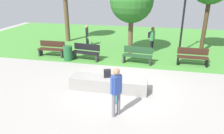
# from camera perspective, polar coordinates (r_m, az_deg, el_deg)

# --- Properties ---
(ground_plane) EXTENTS (28.00, 28.00, 0.00)m
(ground_plane) POSITION_cam_1_polar(r_m,az_deg,el_deg) (9.10, 3.21, -4.98)
(ground_plane) COLOR #9E9993
(grass_lawn) EXTENTS (26.60, 11.82, 0.01)m
(grass_lawn) POSITION_cam_1_polar(r_m,az_deg,el_deg) (16.70, 7.64, 7.19)
(grass_lawn) COLOR #478C38
(grass_lawn) RESTS_ON ground_plane
(concrete_ledge) EXTENTS (3.16, 0.77, 0.53)m
(concrete_ledge) POSITION_cam_1_polar(r_m,az_deg,el_deg) (8.61, -0.95, -4.61)
(concrete_ledge) COLOR gray
(concrete_ledge) RESTS_ON ground_plane
(backpack_on_ledge) EXTENTS (0.33, 0.28, 0.32)m
(backpack_on_ledge) POSITION_cam_1_polar(r_m,az_deg,el_deg) (8.53, -1.30, -1.75)
(backpack_on_ledge) COLOR black
(backpack_on_ledge) RESTS_ON concrete_ledge
(skater_performing_trick) EXTENTS (0.35, 0.38, 1.68)m
(skater_performing_trick) POSITION_cam_1_polar(r_m,az_deg,el_deg) (6.64, 1.15, -5.99)
(skater_performing_trick) COLOR slate
(skater_performing_trick) RESTS_ON ground_plane
(skateboard_by_ledge) EXTENTS (0.29, 0.82, 0.08)m
(skateboard_by_ledge) POSITION_cam_1_polar(r_m,az_deg,el_deg) (8.04, 1.11, -8.23)
(skateboard_by_ledge) COLOR teal
(skateboard_by_ledge) RESTS_ON ground_plane
(park_bench_near_lamppost) EXTENTS (1.65, 0.67, 0.91)m
(park_bench_near_lamppost) POSITION_cam_1_polar(r_m,az_deg,el_deg) (12.13, -7.13, 4.16)
(park_bench_near_lamppost) COLOR black
(park_bench_near_lamppost) RESTS_ON ground_plane
(park_bench_far_right) EXTENTS (1.64, 0.63, 0.91)m
(park_bench_far_right) POSITION_cam_1_polar(r_m,az_deg,el_deg) (11.56, 6.99, 3.30)
(park_bench_far_right) COLOR #1E4223
(park_bench_far_right) RESTS_ON ground_plane
(park_bench_near_path) EXTENTS (1.61, 0.50, 0.91)m
(park_bench_near_path) POSITION_cam_1_polar(r_m,az_deg,el_deg) (12.03, 21.14, 2.71)
(park_bench_near_path) COLOR #331E14
(park_bench_near_path) RESTS_ON ground_plane
(park_bench_by_oak) EXTENTS (1.60, 0.48, 0.91)m
(park_bench_by_oak) POSITION_cam_1_polar(r_m,az_deg,el_deg) (13.20, -16.17, 4.89)
(park_bench_by_oak) COLOR #331E14
(park_bench_by_oak) RESTS_ON ground_plane
(tree_leaning_ash) EXTENTS (2.58, 2.58, 4.49)m
(tree_leaning_ash) POSITION_cam_1_polar(r_m,az_deg,el_deg) (12.91, 5.39, 17.48)
(tree_leaning_ash) COLOR brown
(tree_leaning_ash) RESTS_ON grass_lawn
(lamp_post) EXTENTS (0.28, 0.28, 4.23)m
(lamp_post) POSITION_cam_1_polar(r_m,az_deg,el_deg) (13.75, 19.07, 14.12)
(lamp_post) COLOR black
(lamp_post) RESTS_ON ground_plane
(trash_bin) EXTENTS (0.51, 0.51, 0.83)m
(trash_bin) POSITION_cam_1_polar(r_m,az_deg,el_deg) (12.25, -11.96, 3.71)
(trash_bin) COLOR #1E592D
(trash_bin) RESTS_ON ground_plane
(pedestrian_with_backpack) EXTENTS (0.43, 0.42, 1.65)m
(pedestrian_with_backpack) POSITION_cam_1_polar(r_m,az_deg,el_deg) (13.47, 10.86, 7.92)
(pedestrian_with_backpack) COLOR black
(pedestrian_with_backpack) RESTS_ON ground_plane
(cyclist_on_bicycle) EXTENTS (0.78, 1.69, 1.52)m
(cyclist_on_bicycle) POSITION_cam_1_polar(r_m,az_deg,el_deg) (14.94, -6.80, 8.04)
(cyclist_on_bicycle) COLOR black
(cyclist_on_bicycle) RESTS_ON ground_plane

